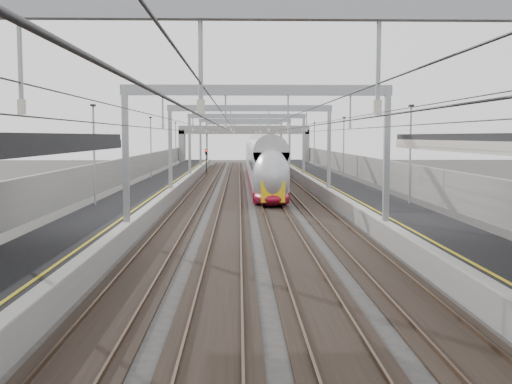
{
  "coord_description": "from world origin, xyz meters",
  "views": [
    {
      "loc": [
        -0.86,
        -8.91,
        5.16
      ],
      "look_at": [
        0.0,
        23.55,
        2.32
      ],
      "focal_mm": 45.0,
      "sensor_mm": 36.0,
      "label": 1
    }
  ],
  "objects": [
    {
      "name": "tracks",
      "position": [
        0.0,
        45.0,
        0.05
      ],
      "size": [
        11.4,
        140.0,
        0.2
      ],
      "color": "black",
      "rests_on": "ground"
    },
    {
      "name": "signal_green",
      "position": [
        -5.2,
        75.92,
        2.42
      ],
      "size": [
        0.32,
        0.32,
        3.48
      ],
      "color": "black",
      "rests_on": "ground"
    },
    {
      "name": "train",
      "position": [
        1.5,
        58.21,
        2.08
      ],
      "size": [
        2.68,
        48.87,
        4.24
      ],
      "color": "maroon",
      "rests_on": "ground"
    },
    {
      "name": "signal_red_near",
      "position": [
        3.2,
        63.91,
        2.42
      ],
      "size": [
        0.32,
        0.32,
        3.48
      ],
      "color": "black",
      "rests_on": "ground"
    },
    {
      "name": "platform_right",
      "position": [
        8.0,
        45.0,
        0.5
      ],
      "size": [
        4.0,
        120.0,
        1.0
      ],
      "primitive_type": "cube",
      "color": "black",
      "rests_on": "ground"
    },
    {
      "name": "platform_left",
      "position": [
        -8.0,
        45.0,
        0.5
      ],
      "size": [
        4.0,
        120.0,
        1.0
      ],
      "primitive_type": "cube",
      "color": "black",
      "rests_on": "ground"
    },
    {
      "name": "wall_left",
      "position": [
        -11.2,
        45.0,
        1.6
      ],
      "size": [
        0.3,
        120.0,
        3.2
      ],
      "primitive_type": "cube",
      "color": "gray",
      "rests_on": "ground"
    },
    {
      "name": "signal_red_far",
      "position": [
        5.4,
        75.37,
        2.42
      ],
      "size": [
        0.32,
        0.32,
        3.48
      ],
      "color": "black",
      "rests_on": "ground"
    },
    {
      "name": "wall_right",
      "position": [
        11.2,
        45.0,
        1.6
      ],
      "size": [
        0.3,
        120.0,
        3.2
      ],
      "primitive_type": "cube",
      "color": "gray",
      "rests_on": "ground"
    },
    {
      "name": "overbridge",
      "position": [
        0.0,
        100.0,
        5.31
      ],
      "size": [
        22.0,
        2.2,
        6.9
      ],
      "color": "gray",
      "rests_on": "ground"
    },
    {
      "name": "overhead_line",
      "position": [
        0.0,
        51.62,
        6.14
      ],
      "size": [
        13.0,
        140.0,
        6.6
      ],
      "color": "#91949A",
      "rests_on": "platform_left"
    }
  ]
}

